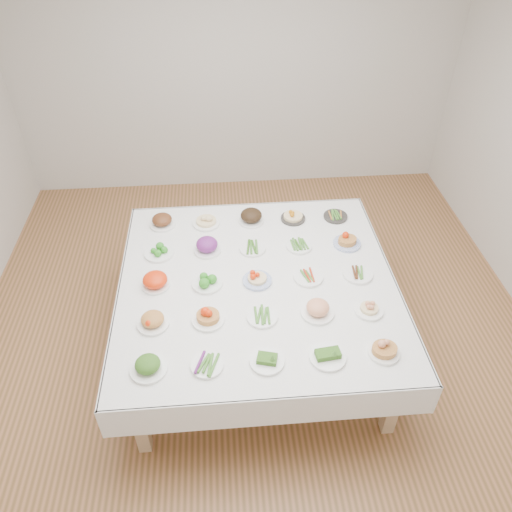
{
  "coord_description": "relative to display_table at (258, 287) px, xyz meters",
  "views": [
    {
      "loc": [
        -0.24,
        -3.03,
        3.39
      ],
      "look_at": [
        0.01,
        -0.05,
        0.88
      ],
      "focal_mm": 35.0,
      "sensor_mm": 36.0,
      "label": 1
    }
  ],
  "objects": [
    {
      "name": "dish_3",
      "position": [
        0.4,
        -0.78,
        0.11
      ],
      "size": [
        0.24,
        0.24,
        0.1
      ],
      "color": "white",
      "rests_on": "display_table"
    },
    {
      "name": "dish_9",
      "position": [
        0.78,
        -0.39,
        0.11
      ],
      "size": [
        0.21,
        0.21,
        0.1
      ],
      "color": "white",
      "rests_on": "display_table"
    },
    {
      "name": "dish_11",
      "position": [
        -0.39,
        -0.01,
        0.12
      ],
      "size": [
        0.23,
        0.23,
        0.11
      ],
      "color": "white",
      "rests_on": "display_table"
    },
    {
      "name": "dish_22",
      "position": [
        0.01,
        0.78,
        0.14
      ],
      "size": [
        0.24,
        0.24,
        0.14
      ],
      "color": "white",
      "rests_on": "display_table"
    },
    {
      "name": "dish_18",
      "position": [
        0.38,
        0.39,
        0.09
      ],
      "size": [
        0.22,
        0.22,
        0.05
      ],
      "color": "white",
      "rests_on": "display_table"
    },
    {
      "name": "dish_17",
      "position": [
        -0.01,
        0.39,
        0.09
      ],
      "size": [
        0.22,
        0.22,
        0.05
      ],
      "color": "white",
      "rests_on": "display_table"
    },
    {
      "name": "dish_2",
      "position": [
        -0.01,
        -0.79,
        0.1
      ],
      "size": [
        0.23,
        0.23,
        0.09
      ],
      "color": "white",
      "rests_on": "display_table"
    },
    {
      "name": "dish_16",
      "position": [
        -0.39,
        0.4,
        0.13
      ],
      "size": [
        0.22,
        0.22,
        0.13
      ],
      "color": "white",
      "rests_on": "display_table"
    },
    {
      "name": "dish_7",
      "position": [
        -0.0,
        -0.39,
        0.09
      ],
      "size": [
        0.22,
        0.22,
        0.05
      ],
      "color": "white",
      "rests_on": "display_table"
    },
    {
      "name": "room_envelope",
      "position": [
        -0.01,
        0.2,
        1.15
      ],
      "size": [
        5.02,
        5.02,
        2.81
      ],
      "color": "#A66B45",
      "rests_on": "ground"
    },
    {
      "name": "dish_14",
      "position": [
        0.79,
        -0.0,
        0.09
      ],
      "size": [
        0.23,
        0.23,
        0.05
      ],
      "color": "white",
      "rests_on": "display_table"
    },
    {
      "name": "dish_10",
      "position": [
        -0.78,
        0.01,
        0.14
      ],
      "size": [
        0.22,
        0.22,
        0.14
      ],
      "color": "white",
      "rests_on": "display_table"
    },
    {
      "name": "dish_21",
      "position": [
        -0.39,
        0.78,
        0.13
      ],
      "size": [
        0.24,
        0.24,
        0.14
      ],
      "color": "white",
      "rests_on": "display_table"
    },
    {
      "name": "dish_23",
      "position": [
        0.39,
        0.79,
        0.12
      ],
      "size": [
        0.22,
        0.22,
        0.12
      ],
      "color": "#2F2C2A",
      "rests_on": "display_table"
    },
    {
      "name": "dish_24",
      "position": [
        0.78,
        0.78,
        0.09
      ],
      "size": [
        0.21,
        0.21,
        0.05
      ],
      "color": "#2F2C2A",
      "rests_on": "display_table"
    },
    {
      "name": "display_table",
      "position": [
        0.0,
        0.0,
        0.0
      ],
      "size": [
        2.16,
        2.16,
        0.75
      ],
      "color": "white",
      "rests_on": "ground"
    },
    {
      "name": "dish_4",
      "position": [
        0.78,
        -0.78,
        0.13
      ],
      "size": [
        0.21,
        0.21,
        0.13
      ],
      "color": "white",
      "rests_on": "display_table"
    },
    {
      "name": "dish_0",
      "position": [
        -0.77,
        -0.78,
        0.12
      ],
      "size": [
        0.24,
        0.24,
        0.12
      ],
      "color": "white",
      "rests_on": "display_table"
    },
    {
      "name": "dish_12",
      "position": [
        -0.0,
        -0.01,
        0.12
      ],
      "size": [
        0.22,
        0.22,
        0.12
      ],
      "color": "#4C66B2",
      "rests_on": "display_table"
    },
    {
      "name": "dish_1",
      "position": [
        -0.4,
        -0.79,
        0.09
      ],
      "size": [
        0.22,
        0.21,
        0.05
      ],
      "color": "white",
      "rests_on": "display_table"
    },
    {
      "name": "dish_15",
      "position": [
        -0.78,
        0.39,
        0.11
      ],
      "size": [
        0.24,
        0.24,
        0.1
      ],
      "color": "white",
      "rests_on": "display_table"
    },
    {
      "name": "dish_20",
      "position": [
        -0.78,
        0.79,
        0.14
      ],
      "size": [
        0.24,
        0.24,
        0.15
      ],
      "color": "white",
      "rests_on": "display_table"
    },
    {
      "name": "dish_13",
      "position": [
        0.4,
        -0.0,
        0.09
      ],
      "size": [
        0.23,
        0.23,
        0.05
      ],
      "color": "white",
      "rests_on": "display_table"
    },
    {
      "name": "dish_19",
      "position": [
        0.79,
        0.39,
        0.13
      ],
      "size": [
        0.24,
        0.23,
        0.14
      ],
      "color": "#4C66B2",
      "rests_on": "display_table"
    },
    {
      "name": "dish_8",
      "position": [
        0.4,
        -0.38,
        0.13
      ],
      "size": [
        0.24,
        0.24,
        0.13
      ],
      "color": "white",
      "rests_on": "display_table"
    },
    {
      "name": "dish_6",
      "position": [
        -0.39,
        -0.38,
        0.14
      ],
      "size": [
        0.25,
        0.24,
        0.15
      ],
      "color": "white",
      "rests_on": "display_table"
    },
    {
      "name": "dish_5",
      "position": [
        -0.77,
        -0.39,
        0.14
      ],
      "size": [
        0.23,
        0.23,
        0.14
      ],
      "color": "white",
      "rests_on": "display_table"
    }
  ]
}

